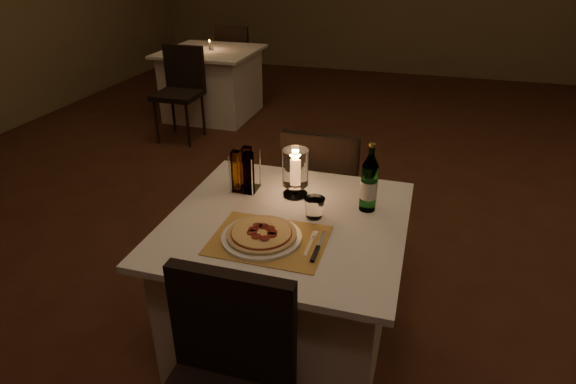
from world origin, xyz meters
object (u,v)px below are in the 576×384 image
(chair_near, at_px, (223,381))
(plate, at_px, (262,237))
(chair_far, at_px, (322,186))
(hurricane_candle, at_px, (295,169))
(main_table, at_px, (287,287))
(pizza, at_px, (262,234))
(tumbler, at_px, (314,208))
(neighbor_table_left, at_px, (213,83))
(water_bottle, at_px, (369,184))

(chair_near, bearing_deg, plate, 95.35)
(chair_far, distance_m, plate, 0.92)
(chair_far, xyz_separation_m, hurricane_candle, (-0.02, -0.50, 0.32))
(chair_far, bearing_deg, main_table, -90.00)
(chair_far, distance_m, pizza, 0.92)
(chair_far, xyz_separation_m, tumbler, (0.11, -0.66, 0.24))
(pizza, distance_m, tumbler, 0.28)
(chair_far, height_order, plate, chair_far)
(plate, xyz_separation_m, neighbor_table_left, (-1.78, 3.40, -0.38))
(chair_near, height_order, neighbor_table_left, chair_near)
(chair_near, xyz_separation_m, neighbor_table_left, (-1.83, 3.94, -0.18))
(neighbor_table_left, bearing_deg, tumbler, -58.54)
(water_bottle, bearing_deg, pizza, -135.26)
(pizza, distance_m, hurricane_candle, 0.41)
(main_table, relative_size, chair_near, 1.11)
(water_bottle, bearing_deg, tumbler, -147.42)
(neighbor_table_left, bearing_deg, hurricane_candle, -58.95)
(plate, relative_size, hurricane_candle, 1.40)
(chair_near, distance_m, neighbor_table_left, 4.34)
(plate, bearing_deg, main_table, 74.48)
(hurricane_candle, relative_size, neighbor_table_left, 0.23)
(chair_near, distance_m, water_bottle, 1.00)
(chair_near, distance_m, plate, 0.57)
(plate, xyz_separation_m, hurricane_candle, (0.03, 0.40, 0.12))
(chair_near, height_order, tumbler, chair_near)
(tumbler, bearing_deg, water_bottle, 32.58)
(main_table, height_order, pizza, pizza)
(main_table, relative_size, water_bottle, 3.23)
(plate, relative_size, tumbler, 3.55)
(chair_far, bearing_deg, pizza, -93.19)
(main_table, height_order, chair_far, chair_far)
(chair_far, height_order, pizza, chair_far)
(chair_near, bearing_deg, pizza, 95.33)
(neighbor_table_left, bearing_deg, water_bottle, -54.75)
(chair_near, height_order, pizza, chair_near)
(water_bottle, xyz_separation_m, neighbor_table_left, (-2.15, 3.04, -0.49))
(pizza, relative_size, water_bottle, 0.90)
(main_table, height_order, tumbler, tumbler)
(tumbler, distance_m, neighbor_table_left, 3.74)
(hurricane_candle, bearing_deg, pizza, -93.71)
(main_table, relative_size, chair_far, 1.11)
(pizza, xyz_separation_m, hurricane_candle, (0.03, 0.40, 0.11))
(main_table, relative_size, pizza, 3.57)
(main_table, bearing_deg, water_bottle, 30.00)
(hurricane_candle, height_order, neighbor_table_left, hurricane_candle)
(plate, bearing_deg, pizza, -9.11)
(chair_far, bearing_deg, neighbor_table_left, 126.16)
(tumbler, bearing_deg, hurricane_candle, 128.07)
(tumbler, bearing_deg, neighbor_table_left, 121.46)
(tumbler, bearing_deg, chair_far, 99.23)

